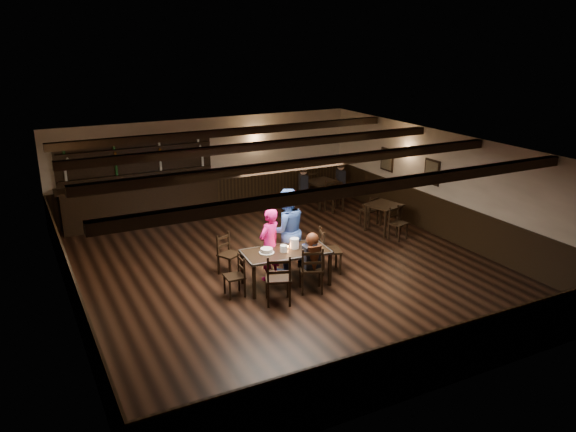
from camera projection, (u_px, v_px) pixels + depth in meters
name	position (u px, v px, depth m)	size (l,w,h in m)	color
ground	(286.00, 268.00, 12.52)	(10.00, 10.00, 0.00)	black
room_shell	(285.00, 193.00, 12.01)	(9.02, 10.02, 2.71)	beige
dining_table	(286.00, 254.00, 11.52)	(1.84, 1.04, 0.75)	black
chair_near_left	(278.00, 276.00, 10.68)	(0.61, 0.60, 1.03)	black
chair_near_right	(312.00, 266.00, 11.17)	(0.59, 0.58, 0.99)	black
chair_end_left	(238.00, 273.00, 11.12)	(0.38, 0.40, 0.82)	black
chair_end_right	(326.00, 247.00, 12.16)	(0.57, 0.58, 1.00)	black
chair_far_pushed	(227.00, 250.00, 12.14)	(0.55, 0.54, 0.89)	black
woman_pink	(269.00, 244.00, 11.77)	(0.57, 0.37, 1.56)	#E31C6D
man_blue	(286.00, 230.00, 12.13)	(0.91, 0.71, 1.87)	navy
seated_person	(312.00, 253.00, 11.16)	(0.34, 0.51, 0.83)	black
cake	(267.00, 251.00, 11.38)	(0.31, 0.31, 0.10)	white
plate_stack_a	(284.00, 248.00, 11.43)	(0.15, 0.15, 0.14)	white
plate_stack_b	(294.00, 243.00, 11.60)	(0.19, 0.19, 0.22)	white
tea_light	(288.00, 247.00, 11.62)	(0.04, 0.04, 0.06)	#A5A8AD
salt_shaker	(303.00, 247.00, 11.55)	(0.04, 0.04, 0.10)	silver
pepper_shaker	(307.00, 247.00, 11.58)	(0.03, 0.03, 0.08)	#A5A8AD
drink_glass	(297.00, 243.00, 11.73)	(0.08, 0.08, 0.12)	silver
menu_red	(309.00, 249.00, 11.58)	(0.27, 0.19, 0.00)	maroon
menu_blue	(311.00, 245.00, 11.80)	(0.33, 0.23, 0.00)	#0E1748
bar_counter	(141.00, 196.00, 15.39)	(4.41, 0.70, 2.20)	black
back_table_a	(384.00, 208.00, 14.63)	(0.97, 0.97, 0.75)	black
back_table_b	(322.00, 184.00, 16.88)	(1.00, 1.00, 0.75)	black
bg_patron_left	(303.00, 180.00, 16.59)	(0.33, 0.43, 0.78)	black
bg_patron_right	(341.00, 175.00, 17.20)	(0.32, 0.42, 0.76)	black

